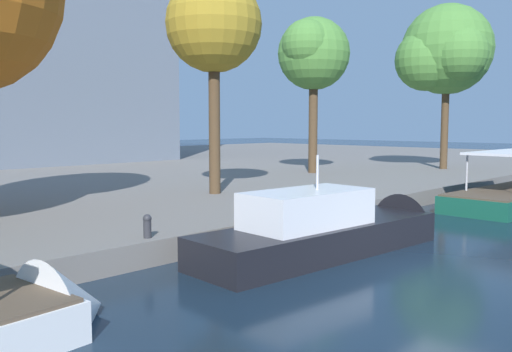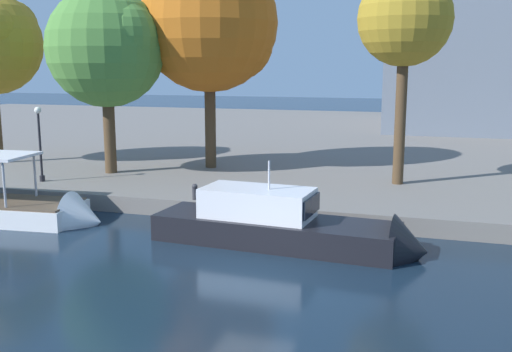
% 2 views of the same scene
% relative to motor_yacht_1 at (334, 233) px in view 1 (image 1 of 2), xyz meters
% --- Properties ---
extents(ground_plane, '(220.00, 220.00, 0.00)m').
position_rel_motor_yacht_1_xyz_m(ground_plane, '(-0.30, -3.98, -0.60)').
color(ground_plane, '#142333').
extents(motor_yacht_1, '(10.33, 3.24, 4.07)m').
position_rel_motor_yacht_1_xyz_m(motor_yacht_1, '(0.00, 0.00, 0.00)').
color(motor_yacht_1, black).
rests_on(motor_yacht_1, ground_plane).
extents(mooring_bollard_0, '(0.26, 0.26, 0.71)m').
position_rel_motor_yacht_1_xyz_m(mooring_bollard_0, '(-5.14, 3.05, 0.55)').
color(mooring_bollard_0, '#2D2D33').
rests_on(mooring_bollard_0, dock_promenade).
extents(tree_0, '(5.24, 4.92, 10.63)m').
position_rel_motor_yacht_1_xyz_m(tree_0, '(15.51, 13.17, 8.33)').
color(tree_0, '#4C3823').
rests_on(tree_0, dock_promenade).
extents(tree_1, '(4.58, 4.58, 10.39)m').
position_rel_motor_yacht_1_xyz_m(tree_1, '(3.25, 9.57, 8.14)').
color(tree_1, '#4C3823').
rests_on(tree_1, dock_promenade).
extents(tree_3, '(6.96, 6.74, 12.22)m').
position_rel_motor_yacht_1_xyz_m(tree_3, '(24.72, 8.07, 8.81)').
color(tree_3, '#4C3823').
rests_on(tree_3, dock_promenade).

